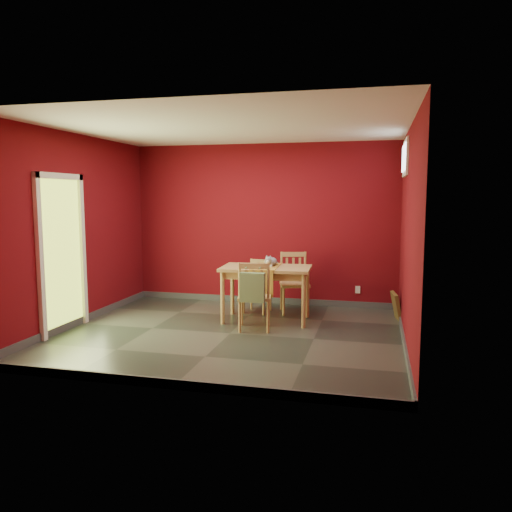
% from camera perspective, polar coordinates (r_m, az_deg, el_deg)
% --- Properties ---
extents(ground, '(4.50, 4.50, 0.00)m').
position_cam_1_polar(ground, '(6.77, -2.99, -8.83)').
color(ground, '#2D342D').
rests_on(ground, ground).
extents(room_shell, '(4.50, 4.50, 4.50)m').
position_cam_1_polar(room_shell, '(6.75, -2.99, -8.42)').
color(room_shell, '#5C0910').
rests_on(room_shell, ground).
extents(doorway, '(0.06, 1.01, 2.13)m').
position_cam_1_polar(doorway, '(7.17, -21.34, 0.75)').
color(doorway, '#B7D838').
rests_on(doorway, ground).
extents(window, '(0.05, 0.90, 0.50)m').
position_cam_1_polar(window, '(7.27, 16.68, 10.69)').
color(window, white).
rests_on(window, room_shell).
extents(outlet_plate, '(0.08, 0.02, 0.12)m').
position_cam_1_polar(outlet_plate, '(8.37, 11.55, -3.79)').
color(outlet_plate, silver).
rests_on(outlet_plate, room_shell).
extents(dining_table, '(1.33, 0.82, 0.80)m').
position_cam_1_polar(dining_table, '(7.29, 1.16, -2.01)').
color(dining_table, tan).
rests_on(dining_table, ground).
extents(table_runner, '(0.41, 0.78, 0.39)m').
position_cam_1_polar(table_runner, '(7.16, 0.94, -1.84)').
color(table_runner, '#A87A2B').
rests_on(table_runner, dining_table).
extents(chair_far_left, '(0.43, 0.43, 0.83)m').
position_cam_1_polar(chair_far_left, '(7.91, 0.24, -3.37)').
color(chair_far_left, tan).
rests_on(chair_far_left, ground).
extents(chair_far_right, '(0.54, 0.54, 0.94)m').
position_cam_1_polar(chair_far_right, '(7.90, 4.39, -2.96)').
color(chair_far_right, tan).
rests_on(chair_far_right, ground).
extents(chair_near, '(0.52, 0.52, 0.95)m').
position_cam_1_polar(chair_near, '(6.82, -0.18, -4.50)').
color(chair_near, tan).
rests_on(chair_near, ground).
extents(tote_bag, '(0.33, 0.19, 0.46)m').
position_cam_1_polar(tote_bag, '(6.57, -0.41, -3.60)').
color(tote_bag, '#6A8655').
rests_on(tote_bag, chair_near).
extents(cat, '(0.26, 0.40, 0.18)m').
position_cam_1_polar(cat, '(7.33, 1.69, -0.44)').
color(cat, slate).
rests_on(cat, table_runner).
extents(picture_frame, '(0.19, 0.42, 0.41)m').
position_cam_1_polar(picture_frame, '(7.70, 15.74, -5.58)').
color(picture_frame, brown).
rests_on(picture_frame, ground).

